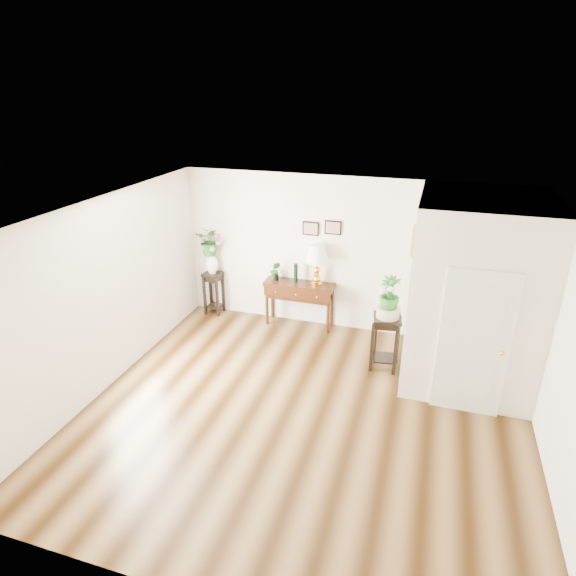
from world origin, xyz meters
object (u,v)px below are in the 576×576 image
at_px(console_table, 299,304).
at_px(table_lamp, 317,267).
at_px(plant_stand_a, 214,293).
at_px(plant_stand_b, 385,342).

height_order(console_table, table_lamp, table_lamp).
bearing_deg(plant_stand_a, plant_stand_b, -16.13).
xyz_separation_m(plant_stand_a, plant_stand_b, (3.45, -1.00, 0.02)).
xyz_separation_m(console_table, plant_stand_b, (1.70, -1.00, 0.02)).
bearing_deg(console_table, table_lamp, -0.01).
height_order(table_lamp, plant_stand_a, table_lamp).
xyz_separation_m(console_table, plant_stand_a, (-1.74, 0.00, -0.01)).
bearing_deg(console_table, plant_stand_a, 179.99).
bearing_deg(table_lamp, plant_stand_b, -35.81).
distance_m(console_table, plant_stand_a, 1.74).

